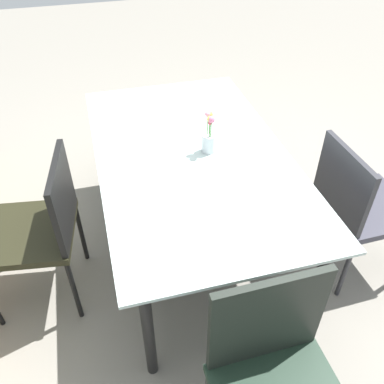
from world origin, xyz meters
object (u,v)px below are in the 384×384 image
object	(u,v)px
dining_table	(192,162)
chair_far_side	(41,224)
chair_near_left	(358,202)
chair_end_left	(278,379)
flower_vase	(209,137)

from	to	relation	value
dining_table	chair_far_side	world-z (taller)	chair_far_side
dining_table	chair_far_side	distance (m)	0.90
dining_table	chair_near_left	xyz separation A→B (m)	(-0.41, -0.87, -0.16)
dining_table	chair_end_left	size ratio (longest dim) A/B	1.92
chair_near_left	flower_vase	distance (m)	0.93
chair_near_left	flower_vase	xyz separation A→B (m)	(0.41, 0.78, 0.31)
dining_table	flower_vase	world-z (taller)	flower_vase
chair_far_side	chair_near_left	bearing A→B (deg)	-90.56
dining_table	chair_end_left	xyz separation A→B (m)	(-1.24, 0.00, -0.14)
chair_near_left	chair_far_side	xyz separation A→B (m)	(0.27, 1.74, 0.01)
chair_end_left	chair_near_left	bearing A→B (deg)	-137.37
chair_far_side	flower_vase	world-z (taller)	flower_vase
chair_end_left	chair_far_side	world-z (taller)	chair_end_left
dining_table	chair_far_side	xyz separation A→B (m)	(-0.15, 0.87, -0.14)
chair_end_left	chair_near_left	distance (m)	1.21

